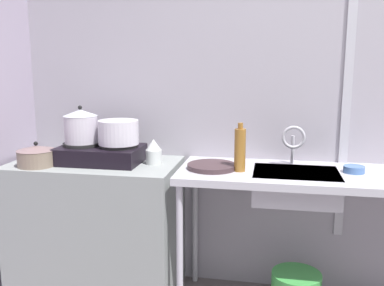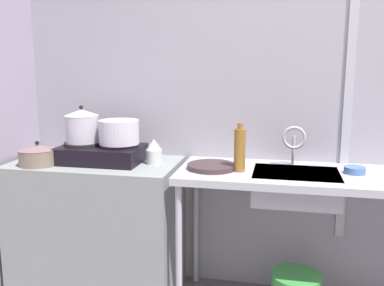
# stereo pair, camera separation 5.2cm
# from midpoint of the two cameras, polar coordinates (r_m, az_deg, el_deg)

# --- Properties ---
(wall_back) EXTENTS (4.82, 0.10, 2.49)m
(wall_back) POSITION_cam_midpoint_polar(r_m,az_deg,el_deg) (2.67, 21.52, 6.55)
(wall_back) COLOR #A09AA5
(wall_back) RESTS_ON ground
(wall_metal_strip) EXTENTS (0.05, 0.01, 1.99)m
(wall_metal_strip) POSITION_cam_midpoint_polar(r_m,az_deg,el_deg) (2.60, 20.87, 9.25)
(wall_metal_strip) COLOR #B5B3BD
(counter_concrete) EXTENTS (0.98, 0.54, 0.82)m
(counter_concrete) POSITION_cam_midpoint_polar(r_m,az_deg,el_deg) (2.73, -11.82, -10.90)
(counter_concrete) COLOR gray
(counter_concrete) RESTS_ON ground
(counter_sink) EXTENTS (1.79, 0.54, 0.82)m
(counter_sink) POSITION_cam_midpoint_polar(r_m,az_deg,el_deg) (2.43, 20.32, -5.31)
(counter_sink) COLOR #B5B3BD
(counter_sink) RESTS_ON ground
(stove) EXTENTS (0.48, 0.31, 0.12)m
(stove) POSITION_cam_midpoint_polar(r_m,az_deg,el_deg) (2.58, -11.40, -1.32)
(stove) COLOR black
(stove) RESTS_ON counter_concrete
(pot_on_left_burner) EXTENTS (0.20, 0.20, 0.22)m
(pot_on_left_burner) POSITION_cam_midpoint_polar(r_m,az_deg,el_deg) (2.60, -13.87, 2.24)
(pot_on_left_burner) COLOR silver
(pot_on_left_burner) RESTS_ON stove
(pot_on_right_burner) EXTENTS (0.23, 0.23, 0.14)m
(pot_on_right_burner) POSITION_cam_midpoint_polar(r_m,az_deg,el_deg) (2.51, -9.09, 1.46)
(pot_on_right_burner) COLOR silver
(pot_on_right_burner) RESTS_ON stove
(pot_beside_stove) EXTENTS (0.22, 0.22, 0.14)m
(pot_beside_stove) POSITION_cam_midpoint_polar(r_m,az_deg,el_deg) (2.60, -19.28, -1.51)
(pot_beside_stove) COLOR #7F6D5C
(pot_beside_stove) RESTS_ON counter_concrete
(percolator) EXTENTS (0.09, 0.09, 0.15)m
(percolator) POSITION_cam_midpoint_polar(r_m,az_deg,el_deg) (2.49, -4.49, -1.16)
(percolator) COLOR silver
(percolator) RESTS_ON counter_concrete
(sink_basin) EXTENTS (0.46, 0.34, 0.16)m
(sink_basin) POSITION_cam_midpoint_polar(r_m,az_deg,el_deg) (2.40, 14.21, -5.65)
(sink_basin) COLOR #B5B3BD
(sink_basin) RESTS_ON counter_sink
(faucet) EXTENTS (0.13, 0.08, 0.23)m
(faucet) POSITION_cam_midpoint_polar(r_m,az_deg,el_deg) (2.50, 14.00, 0.41)
(faucet) COLOR #B5B3BD
(faucet) RESTS_ON counter_sink
(frying_pan) EXTENTS (0.27, 0.27, 0.03)m
(frying_pan) POSITION_cam_midpoint_polar(r_m,az_deg,el_deg) (2.38, 3.26, -3.14)
(frying_pan) COLOR #3C2B2F
(frying_pan) RESTS_ON counter_sink
(small_bowl_on_drainboard) EXTENTS (0.11, 0.11, 0.04)m
(small_bowl_on_drainboard) POSITION_cam_midpoint_polar(r_m,az_deg,el_deg) (2.45, 21.40, -3.38)
(small_bowl_on_drainboard) COLOR #476CA7
(small_bowl_on_drainboard) RESTS_ON counter_sink
(bottle_by_sink) EXTENTS (0.06, 0.06, 0.26)m
(bottle_by_sink) POSITION_cam_midpoint_polar(r_m,az_deg,el_deg) (2.32, 7.00, -0.89)
(bottle_by_sink) COLOR #905F24
(bottle_by_sink) RESTS_ON counter_sink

